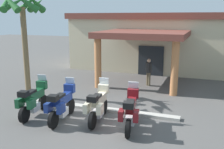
{
  "coord_description": "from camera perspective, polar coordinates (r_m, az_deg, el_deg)",
  "views": [
    {
      "loc": [
        3.45,
        -9.4,
        4.11
      ],
      "look_at": [
        -0.89,
        2.74,
        1.2
      ],
      "focal_mm": 41.13,
      "sensor_mm": 36.0,
      "label": 1
    }
  ],
  "objects": [
    {
      "name": "ground_plane",
      "position": [
        10.83,
        -0.44,
        -9.6
      ],
      "size": [
        80.0,
        80.0,
        0.0
      ],
      "primitive_type": "plane",
      "color": "#514F4C"
    },
    {
      "name": "curb_strip",
      "position": [
        11.77,
        -3.96,
        -7.44
      ],
      "size": [
        7.6,
        0.36,
        0.12
      ],
      "primitive_type": "cube",
      "color": "#ADA89E",
      "rests_on": "ground_plane"
    },
    {
      "name": "motorcycle_maroon",
      "position": [
        9.63,
        4.16,
        -8.08
      ],
      "size": [
        0.83,
        2.2,
        1.61
      ],
      "rotation": [
        0.0,
        0.0,
        1.73
      ],
      "color": "black",
      "rests_on": "ground_plane"
    },
    {
      "name": "motorcycle_green",
      "position": [
        11.31,
        -17.08,
        -5.43
      ],
      "size": [
        0.77,
        2.21,
        1.61
      ],
      "rotation": [
        0.0,
        0.0,
        1.69
      ],
      "color": "black",
      "rests_on": "ground_plane"
    },
    {
      "name": "pedestrian",
      "position": [
        15.62,
        8.14,
        0.93
      ],
      "size": [
        0.43,
        0.37,
        1.65
      ],
      "rotation": [
        0.0,
        0.0,
        0.89
      ],
      "color": "brown",
      "rests_on": "ground_plane"
    },
    {
      "name": "motel_building",
      "position": [
        21.62,
        10.68,
        7.5
      ],
      "size": [
        13.78,
        12.13,
        4.38
      ],
      "rotation": [
        0.0,
        0.0,
        -0.02
      ],
      "color": "beige",
      "rests_on": "ground_plane"
    },
    {
      "name": "palm_tree_roadside",
      "position": [
        13.85,
        -19.19,
        12.7
      ],
      "size": [
        2.31,
        2.32,
        5.46
      ],
      "color": "brown",
      "rests_on": "ground_plane"
    },
    {
      "name": "motorcycle_cream",
      "position": [
        10.26,
        -3.09,
        -6.73
      ],
      "size": [
        0.74,
        2.21,
        1.61
      ],
      "rotation": [
        0.0,
        0.0,
        1.66
      ],
      "color": "black",
      "rests_on": "ground_plane"
    },
    {
      "name": "motorcycle_blue",
      "position": [
        10.51,
        -11.1,
        -6.48
      ],
      "size": [
        0.73,
        2.21,
        1.61
      ],
      "rotation": [
        0.0,
        0.0,
        1.65
      ],
      "color": "black",
      "rests_on": "ground_plane"
    }
  ]
}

